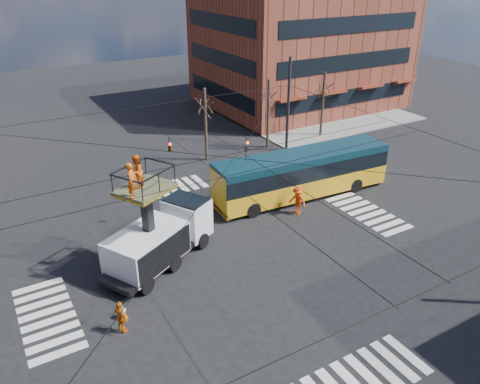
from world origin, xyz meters
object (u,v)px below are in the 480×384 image
(city_bus, at_px, (302,173))
(flagger, at_px, (298,201))
(utility_truck, at_px, (159,227))
(worker_ground, at_px, (121,317))
(traffic_cone, at_px, (122,312))

(city_bus, distance_m, flagger, 2.80)
(utility_truck, height_order, worker_ground, utility_truck)
(city_bus, height_order, flagger, city_bus)
(city_bus, bearing_deg, utility_truck, -163.84)
(traffic_cone, bearing_deg, utility_truck, 46.53)
(city_bus, xyz_separation_m, flagger, (-1.82, -1.98, -0.78))
(city_bus, height_order, worker_ground, city_bus)
(utility_truck, bearing_deg, city_bus, -16.27)
(city_bus, height_order, traffic_cone, city_bus)
(worker_ground, bearing_deg, city_bus, -80.65)
(utility_truck, height_order, city_bus, utility_truck)
(city_bus, bearing_deg, flagger, -128.87)
(traffic_cone, relative_size, worker_ground, 0.44)
(utility_truck, distance_m, city_bus, 11.70)
(city_bus, distance_m, worker_ground, 16.53)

